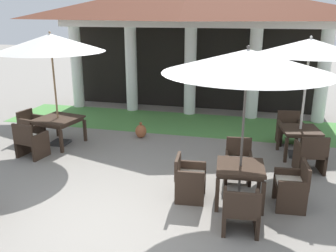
{
  "coord_description": "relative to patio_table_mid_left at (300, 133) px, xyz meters",
  "views": [
    {
      "loc": [
        2.17,
        -4.96,
        3.43
      ],
      "look_at": [
        0.37,
        2.42,
        1.02
      ],
      "focal_mm": 38.49,
      "sensor_mm": 36.0,
      "label": 1
    }
  ],
  "objects": [
    {
      "name": "lawn_strip",
      "position": [
        -3.34,
        2.04,
        -0.62
      ],
      "size": [
        11.51,
        2.41,
        0.01
      ],
      "primitive_type": "cube",
      "color": "#519347",
      "rests_on": "ground"
    },
    {
      "name": "patio_umbrella_mid_right",
      "position": [
        -6.2,
        -0.61,
        2.07
      ],
      "size": [
        2.72,
        2.72,
        2.98
      ],
      "color": "#2D2D2D",
      "rests_on": "ground"
    },
    {
      "name": "background_pavilion",
      "position": [
        -3.34,
        3.36,
        2.8
      ],
      "size": [
        9.71,
        2.94,
        4.43
      ],
      "color": "white",
      "rests_on": "ground"
    },
    {
      "name": "patio_table_mid_left",
      "position": [
        0.0,
        0.0,
        0.0
      ],
      "size": [
        1.02,
        1.02,
        0.72
      ],
      "rotation": [
        0.0,
        0.0,
        0.17
      ],
      "color": "#38281E",
      "rests_on": "ground"
    },
    {
      "name": "patio_table_mid_right",
      "position": [
        -6.2,
        -0.61,
        0.02
      ],
      "size": [
        1.22,
        1.22,
        0.74
      ],
      "rotation": [
        0.0,
        0.0,
        -0.2
      ],
      "color": "#38281E",
      "rests_on": "ground"
    },
    {
      "name": "patio_chair_mid_right_west",
      "position": [
        -7.19,
        -0.41,
        -0.22
      ],
      "size": [
        0.59,
        0.65,
        0.81
      ],
      "rotation": [
        0.0,
        0.0,
        -1.77
      ],
      "color": "#38281E",
      "rests_on": "ground"
    },
    {
      "name": "terracotta_urn",
      "position": [
        -4.22,
        0.4,
        -0.43
      ],
      "size": [
        0.32,
        0.32,
        0.46
      ],
      "color": "#9E5633",
      "rests_on": "ground"
    },
    {
      "name": "patio_chair_far_back_west",
      "position": [
        -2.25,
        -2.74,
        -0.21
      ],
      "size": [
        0.59,
        0.6,
        0.86
      ],
      "rotation": [
        0.0,
        0.0,
        -1.49
      ],
      "color": "#38281E",
      "rests_on": "ground"
    },
    {
      "name": "patio_chair_mid_left_south",
      "position": [
        0.16,
        -0.91,
        -0.2
      ],
      "size": [
        0.69,
        0.63,
        0.89
      ],
      "rotation": [
        0.0,
        0.0,
        0.17
      ],
      "color": "#38281E",
      "rests_on": "ground"
    },
    {
      "name": "patio_chair_mid_right_south",
      "position": [
        -6.4,
        -1.61,
        -0.21
      ],
      "size": [
        0.71,
        0.67,
        0.89
      ],
      "rotation": [
        0.0,
        0.0,
        -0.2
      ],
      "color": "#38281E",
      "rests_on": "ground"
    },
    {
      "name": "patio_umbrella_far_back",
      "position": [
        -1.31,
        -2.67,
        2.01
      ],
      "size": [
        2.89,
        2.89,
        2.91
      ],
      "color": "#2D2D2D",
      "rests_on": "ground"
    },
    {
      "name": "patio_chair_far_back_south",
      "position": [
        -1.23,
        -3.61,
        -0.23
      ],
      "size": [
        0.63,
        0.61,
        0.81
      ],
      "rotation": [
        0.0,
        0.0,
        0.08
      ],
      "color": "#38281E",
      "rests_on": "ground"
    },
    {
      "name": "ground_plane",
      "position": [
        -3.34,
        -3.89,
        -0.62
      ],
      "size": [
        60.0,
        60.0,
        0.0
      ],
      "primitive_type": "plane",
      "color": "gray"
    },
    {
      "name": "patio_chair_far_back_north",
      "position": [
        -1.38,
        -1.72,
        -0.22
      ],
      "size": [
        0.59,
        0.57,
        0.9
      ],
      "rotation": [
        0.0,
        0.0,
        -3.06
      ],
      "color": "#38281E",
      "rests_on": "ground"
    },
    {
      "name": "patio_chair_mid_left_north",
      "position": [
        -0.16,
        0.92,
        -0.22
      ],
      "size": [
        0.7,
        0.64,
        0.87
      ],
      "rotation": [
        0.0,
        0.0,
        -2.97
      ],
      "color": "#38281E",
      "rests_on": "ground"
    },
    {
      "name": "patio_table_far_back",
      "position": [
        -1.31,
        -2.67,
        0.03
      ],
      "size": [
        0.92,
        0.92,
        0.75
      ],
      "rotation": [
        0.0,
        0.0,
        0.08
      ],
      "color": "#38281E",
      "rests_on": "ground"
    },
    {
      "name": "patio_chair_far_back_east",
      "position": [
        -0.37,
        -2.59,
        -0.21
      ],
      "size": [
        0.58,
        0.66,
        0.87
      ],
      "rotation": [
        0.0,
        0.0,
        -4.63
      ],
      "color": "#38281E",
      "rests_on": "ground"
    },
    {
      "name": "patio_umbrella_mid_left",
      "position": [
        -0.0,
        -0.0,
        2.04
      ],
      "size": [
        2.44,
        2.44,
        2.92
      ],
      "color": "#2D2D2D",
      "rests_on": "ground"
    }
  ]
}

